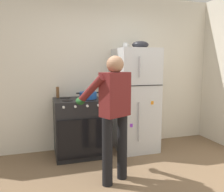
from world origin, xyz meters
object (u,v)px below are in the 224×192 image
red_pot (88,95)px  mixing_bowl (140,45)px  person_cook (113,107)px  refrigerator (135,100)px  pepper_mill (58,92)px  coffee_mug (125,46)px  stove_range (78,128)px

red_pot → mixing_bowl: (0.92, 0.05, 0.82)m
person_cook → red_pot: size_ratio=4.23×
refrigerator → pepper_mill: (-1.30, 0.20, 0.16)m
coffee_mug → refrigerator: bearing=-15.8°
stove_range → person_cook: size_ratio=0.59×
person_cook → pepper_mill: person_cook is taller
red_pot → pepper_mill: (-0.46, 0.25, 0.03)m
person_cook → pepper_mill: (-0.58, 1.18, 0.07)m
refrigerator → stove_range: bearing=-179.4°
mixing_bowl → refrigerator: bearing=-179.8°
refrigerator → stove_range: 1.08m
refrigerator → mixing_bowl: 0.94m
refrigerator → person_cook: bearing=-126.1°
red_pot → coffee_mug: 1.05m
coffee_mug → pepper_mill: (-1.12, 0.15, -0.77)m
refrigerator → red_pot: size_ratio=4.65×
person_cook → red_pot: person_cook is taller
refrigerator → pepper_mill: size_ratio=9.69×
stove_range → mixing_bowl: mixing_bowl is taller
red_pot → pepper_mill: 0.52m
stove_range → red_pot: red_pot is taller
refrigerator → stove_range: refrigerator is taller
refrigerator → person_cook: 1.22m
refrigerator → mixing_bowl: mixing_bowl is taller
pepper_mill → refrigerator: bearing=-8.8°
stove_range → coffee_mug: bearing=4.2°
refrigerator → red_pot: bearing=-176.6°
stove_range → coffee_mug: size_ratio=8.43×
stove_range → pepper_mill: size_ratio=5.21×
red_pot → refrigerator: bearing=3.4°
coffee_mug → pepper_mill: bearing=172.4°
coffee_mug → mixing_bowl: mixing_bowl is taller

